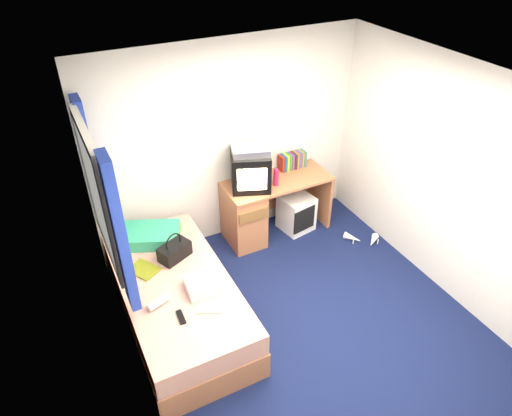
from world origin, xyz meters
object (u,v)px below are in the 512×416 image
towel (204,284)px  pillow (150,235)px  water_bottle (158,302)px  remote_control (181,317)px  vcr (250,150)px  picture_frame (299,160)px  handbag (175,251)px  storage_cube (296,213)px  aerosol_can (268,176)px  white_heels (363,239)px  bed (178,300)px  crt_tv (250,170)px  desk (256,209)px  pink_water_bottle (276,178)px  colour_swatch_fan (210,311)px  magazine (144,270)px

towel → pillow: bearing=105.0°
water_bottle → remote_control: water_bottle is taller
vcr → picture_frame: vcr is taller
handbag → remote_control: bearing=-129.3°
pillow → water_bottle: size_ratio=3.07×
remote_control → water_bottle: bearing=121.8°
pillow → handbag: 0.41m
storage_cube → vcr: (-0.60, 0.08, 0.99)m
pillow → picture_frame: (2.04, 0.37, 0.21)m
vcr → handbag: bearing=-135.3°
aerosol_can → white_heels: bearing=-36.5°
bed → handbag: 0.49m
bed → picture_frame: bearing=27.8°
crt_tv → picture_frame: (0.77, 0.19, -0.15)m
storage_cube → aerosol_can: 0.71m
bed → pillow: bearing=93.0°
desk → remote_control: 1.95m
aerosol_can → remote_control: (-1.56, -1.34, -0.28)m
pink_water_bottle → handbag: 1.49m
aerosol_can → colour_swatch_fan: 1.93m
vcr → colour_swatch_fan: bearing=-110.0°
colour_swatch_fan → remote_control: 0.25m
pillow → picture_frame: size_ratio=4.38×
picture_frame → white_heels: 1.26m
desk → vcr: size_ratio=3.17×
vcr → storage_cube: bearing=10.6°
bed → white_heels: size_ratio=5.04×
magazine → aerosol_can: bearing=19.8°
desk → pink_water_bottle: bearing=-25.1°
picture_frame → colour_swatch_fan: 2.45m
water_bottle → white_heels: water_bottle is taller
magazine → remote_control: size_ratio=1.75×
vcr → handbag: (-1.12, -0.56, -0.60)m
pillow → pink_water_bottle: bearing=3.0°
pink_water_bottle → bed: bearing=-152.9°
crt_tv → handbag: (-1.12, -0.56, -0.34)m
pillow → picture_frame: 2.08m
pillow → aerosol_can: bearing=7.0°
crt_tv → colour_swatch_fan: crt_tv is taller
aerosol_can → towel: size_ratio=0.48×
pillow → pink_water_bottle: (1.55, 0.08, 0.24)m
towel → storage_cube: bearing=32.4°
bed → white_heels: bearing=3.8°
colour_swatch_fan → towel: bearing=77.1°
bed → crt_tv: size_ratio=3.62×
storage_cube → pink_water_bottle: 0.70m
storage_cube → picture_frame: bearing=47.4°
pink_water_bottle → handbag: size_ratio=0.54×
handbag → colour_swatch_fan: handbag is taller
magazine → storage_cube: bearing=14.4°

